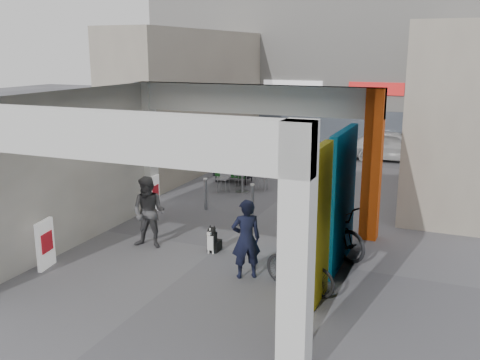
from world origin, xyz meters
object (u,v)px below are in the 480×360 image
at_px(produce_stand, 234,172).
at_px(man_with_dog, 246,239).
at_px(man_back_turned, 149,212).
at_px(border_collie, 213,241).
at_px(bicycle_front, 326,229).
at_px(cafe_set, 242,181).
at_px(bicycle_rear, 299,267).
at_px(man_crates, 303,150).
at_px(white_van, 392,146).
at_px(man_elderly, 300,212).

distance_m(produce_stand, man_with_dog, 7.76).
bearing_deg(man_back_turned, border_collie, 3.61).
xyz_separation_m(man_back_turned, bicycle_front, (3.73, 1.13, -0.26)).
relative_size(produce_stand, man_back_turned, 0.79).
distance_m(produce_stand, bicycle_front, 6.82).
height_order(cafe_set, border_collie, cafe_set).
bearing_deg(bicycle_rear, cafe_set, 49.86).
bearing_deg(man_back_turned, man_crates, 74.95).
relative_size(cafe_set, man_back_turned, 0.86).
distance_m(produce_stand, man_back_turned, 6.38).
bearing_deg(man_crates, white_van, -147.59).
bearing_deg(bicycle_front, border_collie, 137.62).
relative_size(man_with_dog, man_elderly, 0.97).
bearing_deg(bicycle_front, man_crates, 46.96).
distance_m(cafe_set, bicycle_rear, 7.38).
relative_size(man_elderly, man_crates, 0.90).
bearing_deg(man_elderly, bicycle_front, -24.69).
bearing_deg(man_elderly, man_back_turned, -162.82).
distance_m(border_collie, man_elderly, 2.05).
xyz_separation_m(cafe_set, produce_stand, (-0.65, 0.85, 0.04)).
distance_m(border_collie, white_van, 11.97).
bearing_deg(man_back_turned, white_van, 65.74).
bearing_deg(man_elderly, bicycle_rear, -80.17).
height_order(border_collie, man_with_dog, man_with_dog).
bearing_deg(man_back_turned, bicycle_front, 9.97).
xyz_separation_m(man_elderly, bicycle_rear, (0.64, -2.22, -0.36)).
bearing_deg(bicycle_front, man_with_dog, 175.27).
distance_m(man_with_dog, man_back_turned, 2.70).
bearing_deg(man_with_dog, cafe_set, -101.07).
bearing_deg(produce_stand, man_elderly, -58.61).
bearing_deg(man_crates, man_elderly, 82.12).
relative_size(border_collie, man_elderly, 0.39).
bearing_deg(border_collie, man_elderly, 33.44).
distance_m(man_back_turned, white_van, 12.58).
relative_size(produce_stand, border_collie, 2.04).
height_order(cafe_set, produce_stand, produce_stand).
bearing_deg(white_van, bicycle_rear, 176.56).
relative_size(man_with_dog, bicycle_front, 0.75).
bearing_deg(cafe_set, man_crates, 66.10).
xyz_separation_m(man_with_dog, man_elderly, (0.48, 2.04, 0.03)).
bearing_deg(man_elderly, produce_stand, 120.70).
relative_size(cafe_set, produce_stand, 1.08).
xyz_separation_m(cafe_set, bicycle_rear, (3.75, -6.35, 0.16)).
height_order(man_crates, bicycle_front, man_crates).
relative_size(cafe_set, bicycle_front, 0.66).
bearing_deg(cafe_set, bicycle_front, -49.24).
relative_size(produce_stand, man_crates, 0.71).
xyz_separation_m(produce_stand, bicycle_front, (4.40, -5.20, 0.22)).
distance_m(bicycle_front, white_van, 10.87).
bearing_deg(produce_stand, man_with_dog, -70.61).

